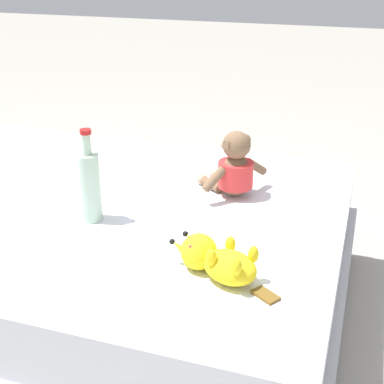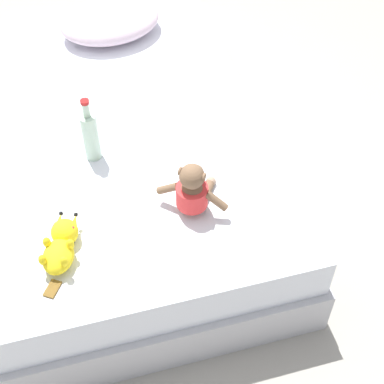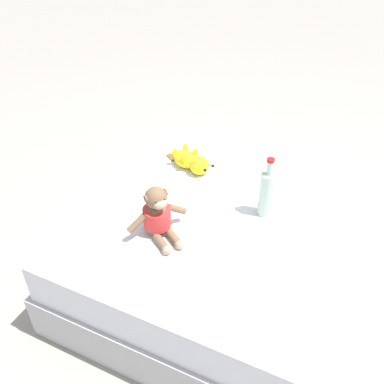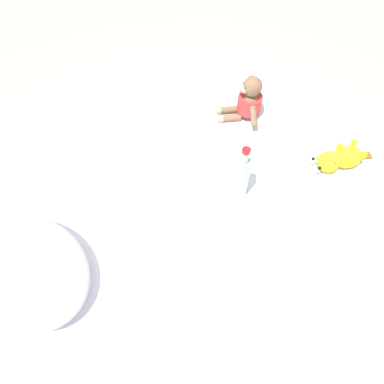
# 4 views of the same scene
# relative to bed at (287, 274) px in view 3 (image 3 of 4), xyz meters

# --- Properties ---
(ground_plane) EXTENTS (16.00, 16.00, 0.00)m
(ground_plane) POSITION_rel_bed_xyz_m (0.00, 0.00, -0.21)
(ground_plane) COLOR #9E998E
(bed) EXTENTS (1.32, 1.95, 0.43)m
(bed) POSITION_rel_bed_xyz_m (0.00, 0.00, 0.00)
(bed) COLOR #B2B2B7
(bed) RESTS_ON ground_plane
(plush_monkey) EXTENTS (0.25, 0.25, 0.24)m
(plush_monkey) POSITION_rel_bed_xyz_m (0.21, -0.55, 0.31)
(plush_monkey) COLOR brown
(plush_monkey) RESTS_ON bed
(plush_yellow_creature) EXTENTS (0.18, 0.32, 0.10)m
(plush_yellow_creature) POSITION_rel_bed_xyz_m (-0.30, -0.64, 0.27)
(plush_yellow_creature) COLOR yellow
(plush_yellow_creature) RESTS_ON bed
(glass_bottle) EXTENTS (0.07, 0.07, 0.30)m
(glass_bottle) POSITION_rel_bed_xyz_m (-0.11, -0.17, 0.34)
(glass_bottle) COLOR #B2D1B7
(glass_bottle) RESTS_ON bed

